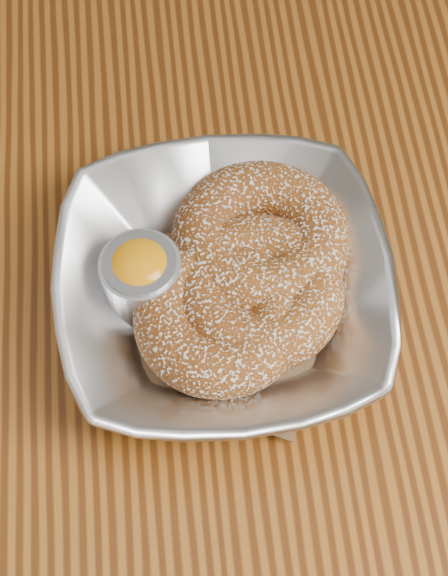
{
  "coord_description": "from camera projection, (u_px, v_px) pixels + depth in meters",
  "views": [
    {
      "loc": [
        0.03,
        -0.33,
        1.27
      ],
      "look_at": [
        0.06,
        -0.08,
        0.78
      ],
      "focal_mm": 55.0,
      "sensor_mm": 36.0,
      "label": 1
    }
  ],
  "objects": [
    {
      "name": "serving_bowl",
      "position": [
        224.0,
        291.0,
        0.56
      ],
      "size": [
        0.21,
        0.21,
        0.05
      ],
      "primitive_type": "imported",
      "color": "silver",
      "rests_on": "table"
    },
    {
      "name": "parchment",
      "position": [
        224.0,
        303.0,
        0.57
      ],
      "size": [
        0.2,
        0.2,
        0.0
      ],
      "primitive_type": "cube",
      "rotation": [
        0.0,
        0.0,
        1.09
      ],
      "color": "brown",
      "rests_on": "table"
    },
    {
      "name": "ramekin",
      "position": [
        142.0,
        276.0,
        0.55
      ],
      "size": [
        0.05,
        0.05,
        0.05
      ],
      "color": "silver",
      "rests_on": "table"
    },
    {
      "name": "ground_plane",
      "position": [
        176.0,
        497.0,
        1.28
      ],
      "size": [
        4.0,
        4.0,
        0.0
      ],
      "primitive_type": "plane",
      "color": "#565659",
      "rests_on": "ground"
    },
    {
      "name": "donut_extra",
      "position": [
        258.0,
        292.0,
        0.55
      ],
      "size": [
        0.12,
        0.12,
        0.04
      ],
      "primitive_type": "torus",
      "rotation": [
        0.0,
        0.0,
        0.1
      ],
      "color": "brown",
      "rests_on": "parchment"
    },
    {
      "name": "donut_front",
      "position": [
        219.0,
        317.0,
        0.55
      ],
      "size": [
        0.15,
        0.15,
        0.04
      ],
      "primitive_type": "torus",
      "rotation": [
        0.0,
        0.0,
        0.55
      ],
      "color": "brown",
      "rests_on": "parchment"
    },
    {
      "name": "donut_back",
      "position": [
        260.0,
        240.0,
        0.57
      ],
      "size": [
        0.15,
        0.15,
        0.04
      ],
      "primitive_type": "torus",
      "rotation": [
        0.0,
        0.0,
        -0.4
      ],
      "color": "brown",
      "rests_on": "parchment"
    },
    {
      "name": "table",
      "position": [
        136.0,
        288.0,
        0.7
      ],
      "size": [
        1.2,
        0.8,
        0.75
      ],
      "color": "brown",
      "rests_on": "ground_plane"
    }
  ]
}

